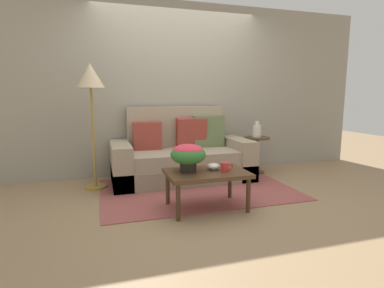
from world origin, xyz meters
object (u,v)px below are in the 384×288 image
(floor_lamp, at_px, (91,84))
(table_vase, at_px, (257,130))
(coffee_mug, at_px, (225,167))
(couch, at_px, (181,157))
(side_table, at_px, (257,148))
(snack_bowl, at_px, (213,166))
(coffee_table, at_px, (207,176))
(potted_plant, at_px, (188,154))

(floor_lamp, relative_size, table_vase, 6.53)
(coffee_mug, bearing_deg, floor_lamp, 138.85)
(couch, relative_size, side_table, 3.42)
(side_table, distance_m, snack_bowl, 1.66)
(coffee_table, bearing_deg, coffee_mug, -14.06)
(snack_bowl, height_order, table_vase, table_vase)
(coffee_table, distance_m, side_table, 1.77)
(floor_lamp, bearing_deg, side_table, 2.08)
(snack_bowl, bearing_deg, coffee_mug, -45.96)
(couch, distance_m, table_vase, 1.26)
(potted_plant, relative_size, coffee_mug, 2.78)
(floor_lamp, distance_m, table_vase, 2.52)
(couch, distance_m, potted_plant, 1.23)
(coffee_mug, bearing_deg, potted_plant, 163.03)
(table_vase, bearing_deg, floor_lamp, -177.81)
(side_table, height_order, potted_plant, potted_plant)
(coffee_table, xyz_separation_m, floor_lamp, (-1.16, 1.13, 0.99))
(table_vase, bearing_deg, coffee_mug, -129.90)
(coffee_mug, xyz_separation_m, table_vase, (1.07, 1.28, 0.22))
(floor_lamp, height_order, table_vase, floor_lamp)
(coffee_table, height_order, potted_plant, potted_plant)
(table_vase, bearing_deg, snack_bowl, -134.76)
(coffee_table, bearing_deg, potted_plant, 160.11)
(coffee_table, height_order, snack_bowl, snack_bowl)
(side_table, bearing_deg, floor_lamp, -177.92)
(couch, xyz_separation_m, floor_lamp, (-1.21, -0.11, 1.03))
(floor_lamp, distance_m, coffee_mug, 2.01)
(couch, distance_m, side_table, 1.22)
(potted_plant, bearing_deg, floor_lamp, 132.34)
(couch, bearing_deg, potted_plant, -101.49)
(coffee_mug, height_order, snack_bowl, coffee_mug)
(couch, bearing_deg, side_table, -0.83)
(side_table, bearing_deg, snack_bowl, -135.13)
(couch, xyz_separation_m, side_table, (1.22, -0.02, 0.07))
(side_table, distance_m, table_vase, 0.28)
(coffee_table, bearing_deg, floor_lamp, 135.63)
(floor_lamp, distance_m, snack_bowl, 1.89)
(potted_plant, bearing_deg, coffee_mug, -16.97)
(coffee_table, relative_size, snack_bowl, 5.97)
(floor_lamp, xyz_separation_m, coffee_mug, (1.35, -1.18, -0.90))
(floor_lamp, bearing_deg, coffee_table, -44.37)
(couch, bearing_deg, coffee_mug, -83.64)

